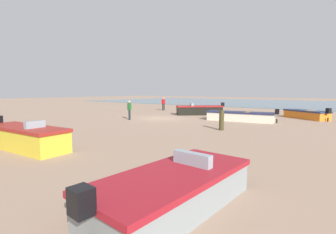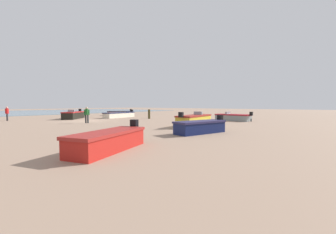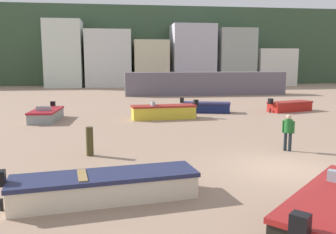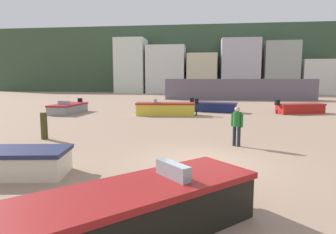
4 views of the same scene
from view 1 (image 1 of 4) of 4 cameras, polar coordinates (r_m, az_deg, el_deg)
name	(u,v)px [view 1 (image 1 of 4)]	position (r m, az deg, el deg)	size (l,w,h in m)	color
ground_plane	(161,118)	(21.52, -1.74, -0.29)	(160.00, 160.00, 0.00)	#997C66
tidal_water	(271,103)	(54.29, 23.22, 3.10)	(80.00, 36.00, 0.06)	slate
boat_cream_0	(240,116)	(20.19, 16.64, 0.15)	(5.53, 2.13, 1.08)	beige
boat_grey_1	(174,189)	(5.16, 1.33, -16.70)	(1.81, 4.14, 1.07)	gray
boat_orange_4	(306,114)	(24.24, 29.82, 0.54)	(3.97, 3.33, 1.07)	orange
boat_black_5	(199,110)	(24.88, 7.41, 1.62)	(4.37, 4.25, 1.24)	black
boat_yellow_6	(25,137)	(11.64, -30.59, -4.17)	(4.73, 1.78, 1.26)	gold
mooring_post_near_water	(222,120)	(15.20, 12.53, -0.79)	(0.30, 0.30, 1.21)	#3E391D
beach_walker_foreground	(129,108)	(20.55, -9.09, 2.01)	(0.49, 0.47, 1.62)	#1C2429
beach_walker_distant	(163,103)	(30.46, -1.09, 3.38)	(0.43, 0.53, 1.62)	black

